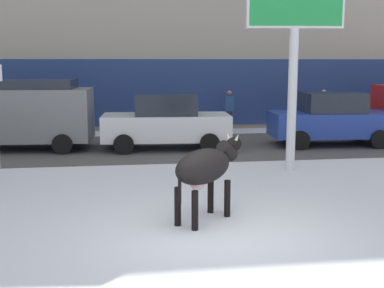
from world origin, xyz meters
name	(u,v)px	position (x,y,z in m)	size (l,w,h in m)	color
ground_plane	(220,236)	(0.00, 0.00, 0.00)	(120.00, 120.00, 0.00)	white
road_strip	(170,147)	(0.00, 8.82, 0.00)	(60.00, 5.60, 0.01)	#514F4C
cow_black	(206,167)	(-0.10, 0.87, 0.99)	(1.66, 1.60, 1.54)	black
billboard	(295,6)	(2.89, 4.79, 4.31)	(2.53, 0.45, 5.56)	silver
car_grey_van	(21,112)	(-4.89, 9.04, 1.24)	(4.71, 2.34, 2.32)	slate
car_white_sedan	(166,122)	(-0.15, 8.49, 0.91)	(4.30, 2.19, 1.84)	white
car_blue_sedan	(332,119)	(5.64, 8.49, 0.91)	(4.30, 2.19, 1.84)	#233D9E
pedestrian_near_billboard	(229,111)	(2.78, 12.12, 0.88)	(0.36, 0.24, 1.73)	#282833
pedestrian_by_cars	(323,110)	(6.86, 12.12, 0.88)	(0.36, 0.24, 1.73)	#282833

